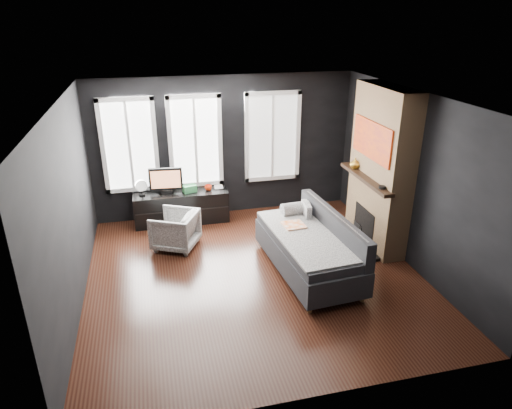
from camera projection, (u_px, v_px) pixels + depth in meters
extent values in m
plane|color=black|center=(254.00, 275.00, 7.05)|extent=(5.00, 5.00, 0.00)
plane|color=white|center=(254.00, 99.00, 5.99)|extent=(5.00, 5.00, 0.00)
cube|color=black|center=(224.00, 147.00, 8.75)|extent=(5.00, 0.02, 2.70)
cube|color=black|center=(69.00, 210.00, 5.98)|extent=(0.02, 5.00, 2.70)
cube|color=black|center=(411.00, 180.00, 7.06)|extent=(0.02, 5.00, 2.70)
cube|color=gray|center=(306.00, 214.00, 7.52)|extent=(0.12, 0.38, 0.37)
imported|color=silver|center=(175.00, 228.00, 7.75)|extent=(0.89, 0.91, 0.71)
imported|color=red|center=(208.00, 187.00, 8.67)|extent=(0.15, 0.13, 0.13)
imported|color=#A29A82|center=(214.00, 182.00, 8.78)|extent=(0.16, 0.03, 0.22)
cube|color=#2F7C44|center=(190.00, 189.00, 8.59)|extent=(0.28, 0.22, 0.13)
imported|color=gold|center=(355.00, 163.00, 7.91)|extent=(0.24, 0.24, 0.18)
cylinder|color=black|center=(382.00, 187.00, 7.05)|extent=(0.14, 0.14, 0.04)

